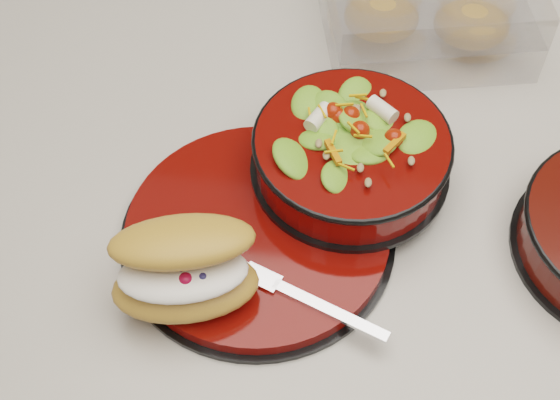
# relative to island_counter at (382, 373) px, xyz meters

# --- Properties ---
(island_counter) EXTENTS (1.24, 0.74, 0.90)m
(island_counter) POSITION_rel_island_counter_xyz_m (0.00, 0.00, 0.00)
(island_counter) COLOR silver
(island_counter) RESTS_ON ground
(dinner_plate) EXTENTS (0.27, 0.27, 0.02)m
(dinner_plate) POSITION_rel_island_counter_xyz_m (-0.17, -0.07, 0.46)
(dinner_plate) COLOR black
(dinner_plate) RESTS_ON island_counter
(salad_bowl) EXTENTS (0.21, 0.21, 0.09)m
(salad_bowl) POSITION_rel_island_counter_xyz_m (-0.08, 0.01, 0.50)
(salad_bowl) COLOR black
(salad_bowl) RESTS_ON dinner_plate
(croissant) EXTENTS (0.15, 0.12, 0.08)m
(croissant) POSITION_rel_island_counter_xyz_m (-0.22, -0.15, 0.50)
(croissant) COLOR #C58A3C
(croissant) RESTS_ON dinner_plate
(fork) EXTENTS (0.14, 0.07, 0.00)m
(fork) POSITION_rel_island_counter_xyz_m (-0.11, -0.15, 0.47)
(fork) COLOR silver
(fork) RESTS_ON dinner_plate
(pastry_box) EXTENTS (0.27, 0.22, 0.09)m
(pastry_box) POSITION_rel_island_counter_xyz_m (-0.01, 0.24, 0.49)
(pastry_box) COLOR white
(pastry_box) RESTS_ON island_counter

